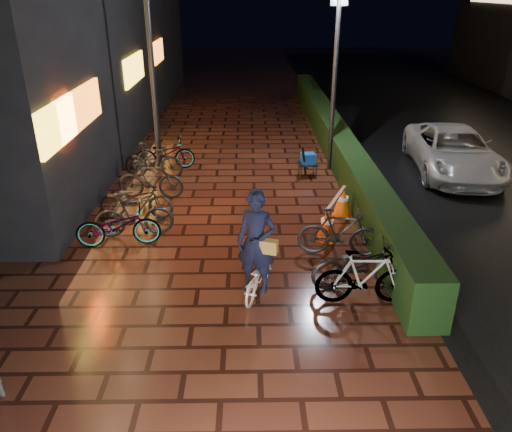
{
  "coord_description": "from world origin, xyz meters",
  "views": [
    {
      "loc": [
        0.41,
        -8.46,
        5.14
      ],
      "look_at": [
        0.54,
        0.3,
        1.1
      ],
      "focal_mm": 35.0,
      "sensor_mm": 36.0,
      "label": 1
    }
  ],
  "objects_px": {
    "cart_assembly": "(308,160)",
    "van": "(453,151)",
    "traffic_barrier": "(335,212)",
    "cyclist": "(257,257)"
  },
  "relations": [
    {
      "from": "cyclist",
      "to": "van",
      "type": "bearing_deg",
      "value": 47.44
    },
    {
      "from": "cart_assembly",
      "to": "van",
      "type": "bearing_deg",
      "value": 4.42
    },
    {
      "from": "van",
      "to": "cart_assembly",
      "type": "bearing_deg",
      "value": -169.83
    },
    {
      "from": "van",
      "to": "cyclist",
      "type": "bearing_deg",
      "value": -126.8
    },
    {
      "from": "van",
      "to": "cart_assembly",
      "type": "xyz_separation_m",
      "value": [
        -4.39,
        -0.34,
        -0.14
      ]
    },
    {
      "from": "van",
      "to": "cart_assembly",
      "type": "height_order",
      "value": "van"
    },
    {
      "from": "traffic_barrier",
      "to": "cart_assembly",
      "type": "bearing_deg",
      "value": 94.73
    },
    {
      "from": "traffic_barrier",
      "to": "cyclist",
      "type": "bearing_deg",
      "value": -123.6
    },
    {
      "from": "traffic_barrier",
      "to": "cart_assembly",
      "type": "distance_m",
      "value": 3.38
    },
    {
      "from": "traffic_barrier",
      "to": "cart_assembly",
      "type": "height_order",
      "value": "cart_assembly"
    }
  ]
}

